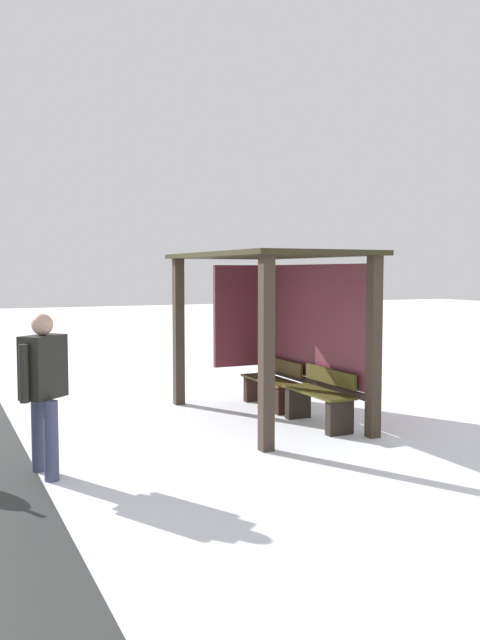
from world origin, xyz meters
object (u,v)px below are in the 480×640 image
(bus_shelter, at_px, (279,301))
(bench_left_inside, at_px, (272,386))
(bench_center_inside, at_px, (320,400))
(person_walking, at_px, (43,382))

(bus_shelter, xyz_separation_m, bench_left_inside, (-0.52, 0.17, -1.29))
(bench_center_inside, height_order, person_walking, person_walking)
(bus_shelter, distance_m, person_walking, 3.81)
(person_walking, bearing_deg, bus_shelter, 113.57)
(bus_shelter, bearing_deg, bench_left_inside, 161.50)
(person_walking, bearing_deg, bench_center_inside, 100.76)
(bus_shelter, bearing_deg, person_walking, -66.43)
(bench_left_inside, bearing_deg, person_walking, -60.79)
(bus_shelter, relative_size, bench_left_inside, 2.61)
(bus_shelter, bearing_deg, bench_center_inside, 11.95)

